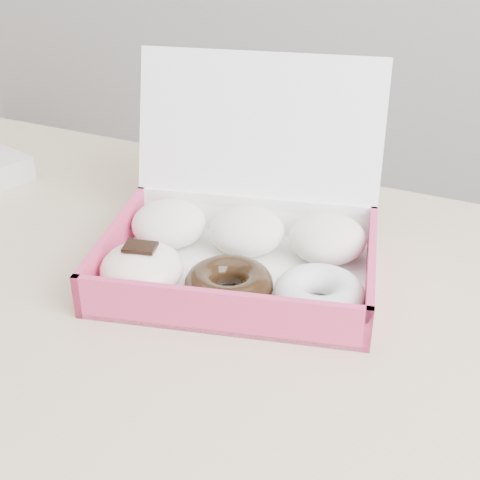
% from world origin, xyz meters
% --- Properties ---
extents(table, '(1.20, 0.80, 0.75)m').
position_xyz_m(table, '(0.00, 0.00, 0.67)').
color(table, tan).
rests_on(table, ground).
extents(donut_box, '(0.36, 0.34, 0.22)m').
position_xyz_m(donut_box, '(0.22, 0.11, 0.79)').
color(donut_box, white).
rests_on(donut_box, table).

